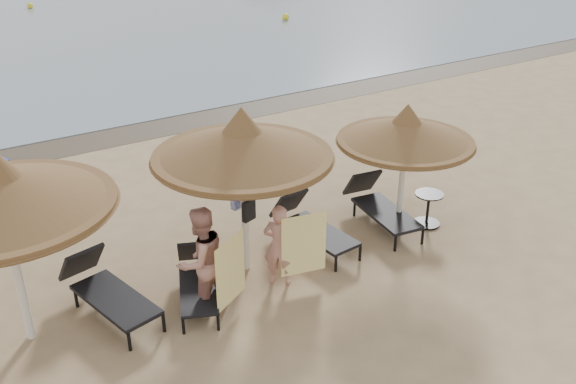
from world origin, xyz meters
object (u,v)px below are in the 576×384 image
at_px(palapa_center, 242,143).
at_px(lounger_near_right, 310,224).
at_px(lounger_far_left, 105,289).
at_px(lounger_near_left, 197,278).
at_px(person_right, 279,239).
at_px(side_table, 428,210).
at_px(person_left, 201,253).
at_px(palapa_right, 406,131).
at_px(lounger_far_right, 379,204).

xyz_separation_m(palapa_center, lounger_near_right, (1.52, 0.14, -2.09)).
bearing_deg(lounger_far_left, lounger_near_left, -30.79).
xyz_separation_m(lounger_near_left, person_right, (1.41, -0.40, 0.53)).
bearing_deg(side_table, palapa_center, 172.17).
height_order(side_table, person_left, person_left).
bearing_deg(person_left, side_table, 168.35).
relative_size(lounger_far_left, lounger_near_right, 1.06).
bearing_deg(person_right, palapa_center, -27.30).
bearing_deg(person_left, lounger_far_left, -44.11).
bearing_deg(palapa_right, lounger_far_right, 115.54).
bearing_deg(side_table, lounger_near_right, 164.42).
bearing_deg(lounger_near_right, lounger_far_left, 174.43).
bearing_deg(palapa_center, palapa_right, -5.79).
bearing_deg(lounger_far_left, side_table, -19.24).
bearing_deg(lounger_near_right, palapa_right, -20.50).
relative_size(palapa_center, lounger_near_left, 1.65).
bearing_deg(lounger_far_left, palapa_right, -17.86).
relative_size(palapa_center, person_left, 1.44).
distance_m(palapa_right, lounger_far_left, 6.24).
bearing_deg(person_left, palapa_right, 171.14).
bearing_deg(lounger_near_left, side_table, 20.14).
height_order(lounger_far_right, person_right, person_right).
bearing_deg(lounger_near_right, person_right, -150.94).
bearing_deg(lounger_far_right, side_table, -29.78).
relative_size(palapa_center, person_right, 1.76).
bearing_deg(person_right, palapa_right, -130.49).
bearing_deg(person_right, lounger_near_left, 26.72).
relative_size(side_table, person_right, 0.40).
xyz_separation_m(palapa_right, lounger_near_right, (-1.87, 0.48, -1.73)).
bearing_deg(lounger_far_right, lounger_far_left, -172.80).
relative_size(lounger_far_right, person_right, 1.21).
distance_m(lounger_far_right, side_table, 1.01).
height_order(lounger_far_left, lounger_near_right, lounger_far_left).
bearing_deg(palapa_center, lounger_near_right, 5.28).
distance_m(lounger_far_left, lounger_near_left, 1.52).
xyz_separation_m(lounger_far_right, person_left, (-4.40, -0.78, 0.67)).
bearing_deg(palapa_center, lounger_far_left, 177.53).
height_order(palapa_right, lounger_far_right, palapa_right).
height_order(person_left, person_right, person_left).
relative_size(lounger_far_right, person_left, 0.99).
height_order(palapa_right, lounger_near_left, palapa_right).
bearing_deg(side_table, person_right, -177.16).
height_order(lounger_near_left, side_table, lounger_near_left).
height_order(lounger_near_left, lounger_near_right, lounger_near_right).
distance_m(palapa_center, lounger_far_left, 3.32).
bearing_deg(person_right, side_table, -134.79).
distance_m(lounger_far_left, person_left, 1.75).
bearing_deg(palapa_right, lounger_far_left, 175.64).
bearing_deg(lounger_near_right, side_table, -21.54).
height_order(lounger_far_right, person_left, person_left).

